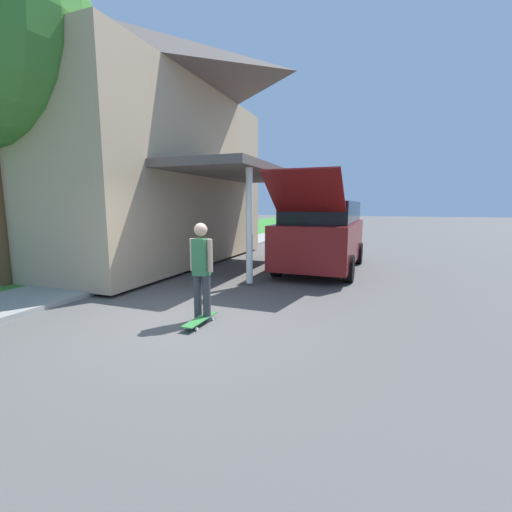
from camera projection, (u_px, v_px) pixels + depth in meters
The scene contains 8 objects.
ground_plane at pixel (181, 322), 5.70m from camera, with size 120.00×120.00×0.00m, color #54514F.
lawn at pixel (96, 251), 14.07m from camera, with size 10.00×80.00×0.08m.
sidewalk at pixel (189, 257), 12.51m from camera, with size 1.80×80.00×0.10m.
house at pixel (78, 132), 12.17m from camera, with size 13.31×9.35×8.51m.
suv_parked at pixel (323, 234), 10.21m from camera, with size 2.12×5.48×2.70m.
car_down_street at pixel (332, 222), 26.16m from camera, with size 1.87×4.15×1.38m.
skateboarder at pixel (202, 268), 5.62m from camera, with size 0.41×0.22×1.64m.
skateboard at pixel (200, 320), 5.55m from camera, with size 0.21×0.84×0.10m.
Camera 1 is at (3.13, -4.67, 1.93)m, focal length 24.00 mm.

